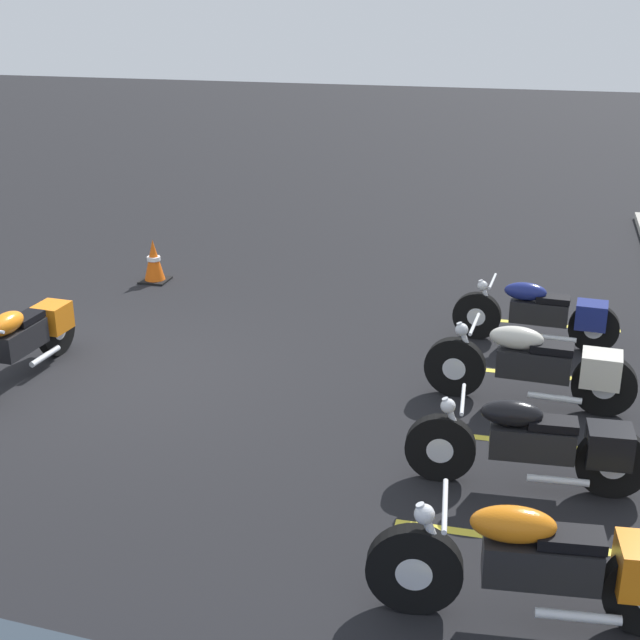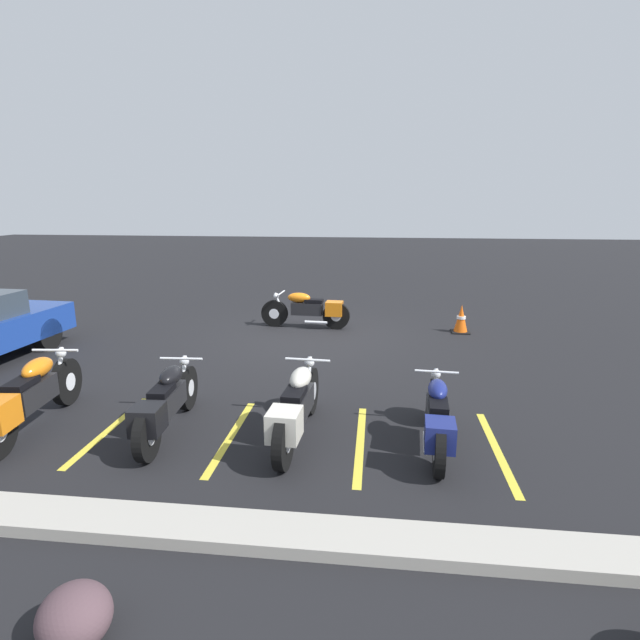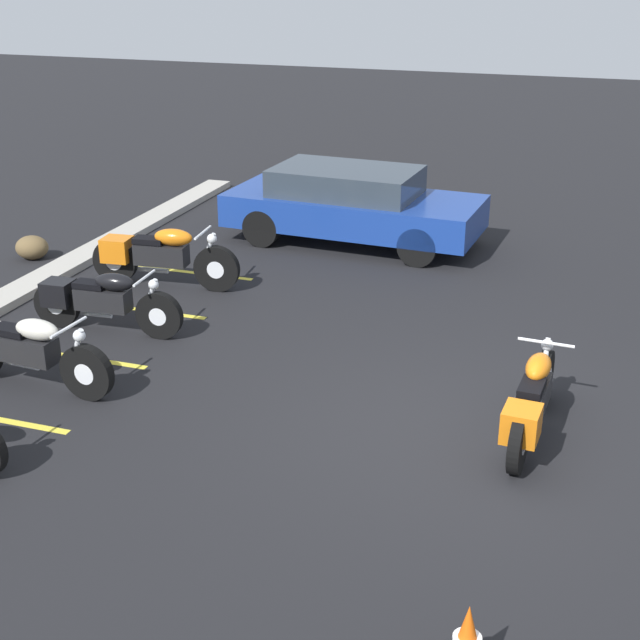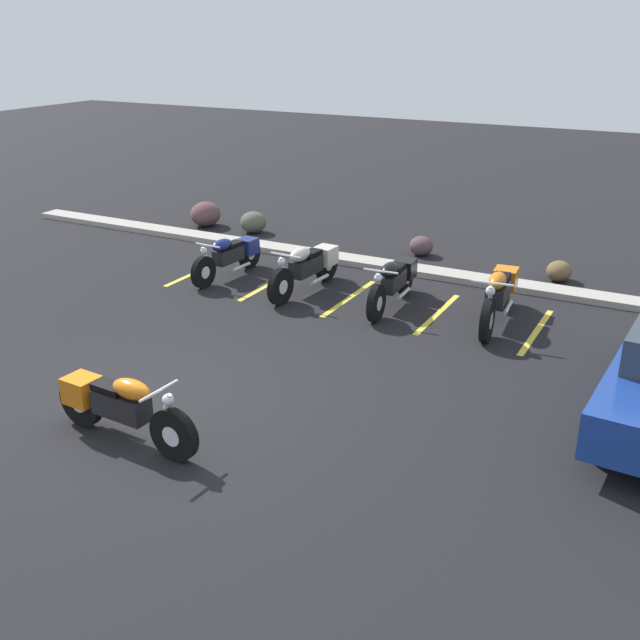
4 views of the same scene
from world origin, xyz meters
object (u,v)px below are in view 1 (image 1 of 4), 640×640
(parked_bike_1, at_px, (540,366))
(parked_bike_2, at_px, (539,444))
(traffic_cone, at_px, (154,262))
(parked_bike_0, at_px, (544,314))
(motorcycle_orange_featured, at_px, (23,339))
(parked_bike_3, at_px, (551,565))

(parked_bike_1, height_order, parked_bike_2, parked_bike_1)
(parked_bike_2, distance_m, traffic_cone, 7.27)
(parked_bike_0, distance_m, parked_bike_2, 3.40)
(traffic_cone, bearing_deg, motorcycle_orange_featured, -0.56)
(parked_bike_3, xyz_separation_m, traffic_cone, (-6.36, -5.77, -0.18))
(parked_bike_3, bearing_deg, motorcycle_orange_featured, -31.98)
(parked_bike_2, relative_size, parked_bike_3, 0.92)
(motorcycle_orange_featured, height_order, parked_bike_1, parked_bike_1)
(motorcycle_orange_featured, relative_size, traffic_cone, 3.30)
(parked_bike_0, distance_m, parked_bike_3, 5.20)
(parked_bike_3, relative_size, traffic_cone, 3.58)
(parked_bike_0, height_order, traffic_cone, parked_bike_0)
(parked_bike_0, distance_m, parked_bike_1, 1.72)
(parked_bike_1, distance_m, parked_bike_2, 1.68)
(parked_bike_2, height_order, traffic_cone, parked_bike_2)
(parked_bike_1, distance_m, traffic_cone, 6.33)
(motorcycle_orange_featured, relative_size, parked_bike_1, 0.97)
(parked_bike_2, relative_size, traffic_cone, 3.29)
(parked_bike_1, distance_m, parked_bike_3, 3.48)
(motorcycle_orange_featured, height_order, traffic_cone, motorcycle_orange_featured)
(parked_bike_2, height_order, parked_bike_3, parked_bike_3)
(parked_bike_1, xyz_separation_m, parked_bike_2, (1.68, 0.02, -0.02))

